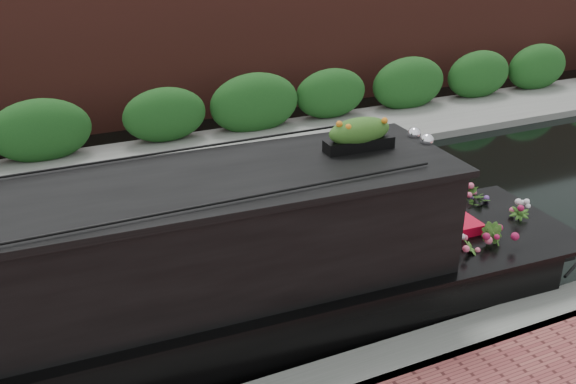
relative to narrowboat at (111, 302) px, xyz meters
name	(u,v)px	position (x,y,z in m)	size (l,w,h in m)	color
ground	(244,253)	(2.26, 1.75, -0.82)	(80.00, 80.00, 0.00)	black
far_bank_path	(170,162)	(2.26, 5.95, -0.82)	(40.00, 2.40, 0.34)	gray
far_hedge	(159,149)	(2.26, 6.85, -0.82)	(40.00, 1.10, 2.80)	#1D501B
far_brick_wall	(137,122)	(2.26, 8.95, -0.82)	(40.00, 1.00, 8.00)	#58261D
narrowboat	(111,302)	(0.00, 0.00, 0.00)	(11.87, 2.65, 2.76)	black
rope_fender	(533,239)	(6.36, 0.00, -0.66)	(0.33, 0.33, 0.34)	olive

